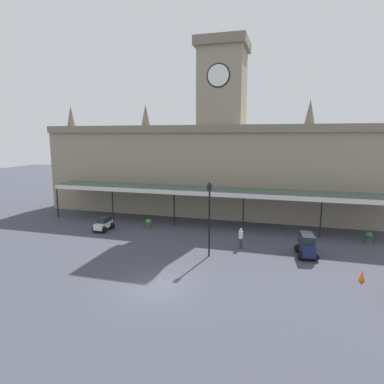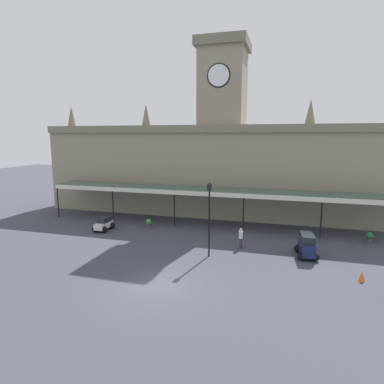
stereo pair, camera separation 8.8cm
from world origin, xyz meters
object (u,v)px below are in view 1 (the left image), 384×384
Objects in this scene: victorian_lamppost at (209,212)px; pedestrian_near_entrance at (241,237)px; traffic_cone at (362,276)px; planter_near_kerb at (149,224)px; car_white_estate at (104,225)px; planter_by_canopy at (369,237)px; car_navy_van at (307,246)px.

pedestrian_near_entrance is at bearing 50.37° from victorian_lamppost.
planter_near_kerb is (-17.67, 7.37, 0.16)m from traffic_cone.
car_white_estate is at bearing 160.76° from victorian_lamppost.
victorian_lamppost is at bearing 171.10° from traffic_cone.
planter_by_canopy is at bearing 75.62° from traffic_cone.
car_navy_van is at bearing -14.75° from planter_near_kerb.
victorian_lamppost is 5.90× the size of planter_by_canopy.
car_white_estate is 0.40× the size of victorian_lamppost.
pedestrian_near_entrance is (-5.03, 0.54, 0.10)m from car_navy_van.
car_navy_van is 7.23m from planter_by_canopy.
car_navy_van reaches higher than car_white_estate.
car_white_estate is 13.48m from pedestrian_near_entrance.
pedestrian_near_entrance reaches higher than car_white_estate.
pedestrian_near_entrance is 10.06m from planter_near_kerb.
traffic_cone is (8.17, -4.08, -0.58)m from pedestrian_near_entrance.
planter_by_canopy is (5.30, 4.91, -0.32)m from car_navy_van.
traffic_cone is (21.56, -5.56, -0.23)m from car_white_estate.
pedestrian_near_entrance is 1.74× the size of planter_by_canopy.
traffic_cone is (10.22, -1.60, -3.13)m from victorian_lamppost.
car_white_estate is 12.36m from victorian_lamppost.
pedestrian_near_entrance is 11.23m from planter_by_canopy.
victorian_lamppost reaches higher than planter_by_canopy.
planter_by_canopy and planter_near_kerb have the same top height.
car_navy_van is 0.44× the size of victorian_lamppost.
victorian_lamppost is 5.90× the size of planter_near_kerb.
planter_by_canopy is (2.17, 8.45, 0.16)m from traffic_cone.
traffic_cone is at bearing -14.45° from car_white_estate.
car_navy_van is at bearing 131.55° from traffic_cone.
planter_near_kerb is (-14.54, 3.83, -0.32)m from car_navy_van.
planter_by_canopy is at bearing 28.92° from victorian_lamppost.
victorian_lamppost is at bearing -129.63° from pedestrian_near_entrance.
planter_near_kerb is (-7.45, 5.77, -2.98)m from victorian_lamppost.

